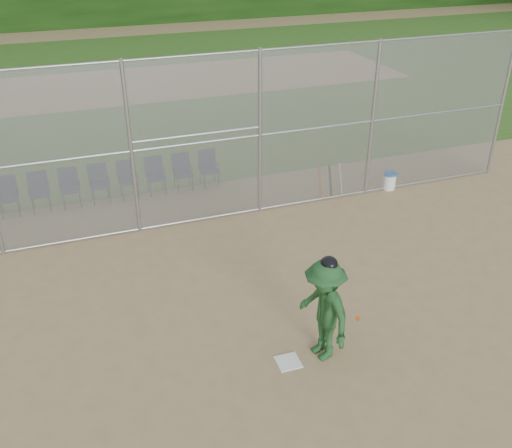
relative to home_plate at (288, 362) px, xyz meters
name	(u,v)px	position (x,y,z in m)	size (l,w,h in m)	color
ground	(305,345)	(0.44, 0.31, -0.01)	(100.00, 100.00, 0.00)	tan
grass_strip	(135,84)	(0.44, 18.31, 0.00)	(100.00, 100.00, 0.00)	#2F5C1B
dirt_patch_far	(135,84)	(0.44, 18.31, 0.00)	(24.00, 24.00, 0.00)	tan
backstop_fence	(219,137)	(0.44, 5.31, 2.06)	(16.09, 0.09, 4.00)	gray
home_plate	(288,362)	(0.00, 0.00, 0.00)	(0.39, 0.39, 0.02)	white
batter_at_plate	(324,310)	(0.60, 0.00, 0.93)	(1.05, 1.35, 1.93)	#205024
water_cooler	(389,181)	(5.19, 5.35, 0.23)	(0.37, 0.37, 0.46)	white
spare_bats	(330,181)	(3.50, 5.52, 0.41)	(0.66, 0.34, 0.84)	#D84C14
chair_2	(8,197)	(-4.40, 7.21, 0.47)	(0.54, 0.52, 0.96)	#10173B
chair_3	(40,193)	(-3.68, 7.21, 0.47)	(0.54, 0.52, 0.96)	#10173B
chair_4	(70,188)	(-2.95, 7.21, 0.47)	(0.54, 0.52, 0.96)	#10173B
chair_5	(99,184)	(-2.22, 7.21, 0.47)	(0.54, 0.52, 0.96)	#10173B
chair_6	(128,180)	(-1.49, 7.21, 0.47)	(0.54, 0.52, 0.96)	#10173B
chair_7	(156,176)	(-0.76, 7.21, 0.47)	(0.54, 0.52, 0.96)	#10173B
chair_8	(183,173)	(-0.04, 7.21, 0.47)	(0.54, 0.52, 0.96)	#10173B
chair_9	(209,169)	(0.69, 7.21, 0.47)	(0.54, 0.52, 0.96)	#10173B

